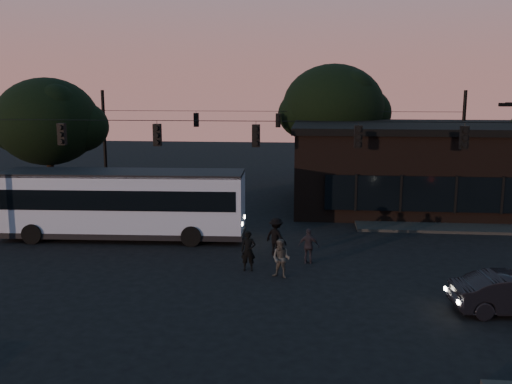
# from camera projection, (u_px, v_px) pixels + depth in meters

# --- Properties ---
(ground) EXTENTS (120.00, 120.00, 0.00)m
(ground) POSITION_uv_depth(u_px,v_px,m) (246.00, 285.00, 22.45)
(ground) COLOR black
(ground) RESTS_ON ground
(sidewalk_far_right) EXTENTS (14.00, 10.00, 0.15)m
(sidewalk_far_right) POSITION_uv_depth(u_px,v_px,m) (467.00, 213.00, 34.96)
(sidewalk_far_right) COLOR black
(sidewalk_far_right) RESTS_ON ground
(sidewalk_far_left) EXTENTS (14.00, 10.00, 0.15)m
(sidewalk_far_left) POSITION_uv_depth(u_px,v_px,m) (60.00, 205.00, 37.51)
(sidewalk_far_left) COLOR black
(sidewalk_far_left) RESTS_ON ground
(building) EXTENTS (15.40, 10.41, 5.40)m
(building) POSITION_uv_depth(u_px,v_px,m) (413.00, 166.00, 36.71)
(building) COLOR black
(building) RESTS_ON ground
(tree_behind) EXTENTS (7.60, 7.60, 9.43)m
(tree_behind) POSITION_uv_depth(u_px,v_px,m) (333.00, 108.00, 42.48)
(tree_behind) COLOR black
(tree_behind) RESTS_ON ground
(tree_left) EXTENTS (6.40, 6.40, 8.30)m
(tree_left) POSITION_uv_depth(u_px,v_px,m) (47.00, 122.00, 35.54)
(tree_left) COLOR black
(tree_left) RESTS_ON ground
(signal_rig_near) EXTENTS (26.24, 0.30, 7.50)m
(signal_rig_near) POSITION_uv_depth(u_px,v_px,m) (256.00, 160.00, 25.56)
(signal_rig_near) COLOR black
(signal_rig_near) RESTS_ON ground
(signal_rig_far) EXTENTS (26.24, 0.30, 7.50)m
(signal_rig_far) POSITION_uv_depth(u_px,v_px,m) (278.00, 136.00, 41.27)
(signal_rig_far) COLOR black
(signal_rig_far) RESTS_ON ground
(bus) EXTENTS (12.48, 3.47, 3.48)m
(bus) POSITION_uv_depth(u_px,v_px,m) (124.00, 201.00, 29.16)
(bus) COLOR #8C97B2
(bus) RESTS_ON ground
(pedestrian_a) EXTENTS (0.63, 0.42, 1.72)m
(pedestrian_a) POSITION_uv_depth(u_px,v_px,m) (248.00, 251.00, 24.10)
(pedestrian_a) COLOR black
(pedestrian_a) RESTS_ON ground
(pedestrian_b) EXTENTS (0.93, 0.82, 1.60)m
(pedestrian_b) POSITION_uv_depth(u_px,v_px,m) (281.00, 259.00, 23.19)
(pedestrian_b) COLOR #373532
(pedestrian_b) RESTS_ON ground
(pedestrian_c) EXTENTS (0.96, 0.49, 1.58)m
(pedestrian_c) POSITION_uv_depth(u_px,v_px,m) (309.00, 246.00, 25.09)
(pedestrian_c) COLOR black
(pedestrian_c) RESTS_ON ground
(pedestrian_d) EXTENTS (1.32, 1.22, 1.78)m
(pedestrian_d) POSITION_uv_depth(u_px,v_px,m) (276.00, 237.00, 26.26)
(pedestrian_d) COLOR black
(pedestrian_d) RESTS_ON ground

